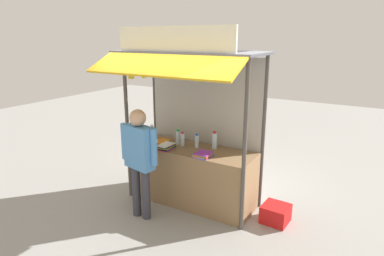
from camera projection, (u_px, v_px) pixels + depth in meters
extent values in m
plane|color=gray|center=(192.00, 201.00, 5.62)|extent=(20.00, 20.00, 0.00)
cube|color=olive|center=(192.00, 175.00, 5.50)|extent=(2.08, 0.72, 0.94)
cylinder|color=#4C4742|center=(127.00, 128.00, 5.50)|extent=(0.06, 0.06, 2.46)
cylinder|color=#4C4742|center=(244.00, 149.00, 4.49)|extent=(0.06, 0.06, 2.46)
cylinder|color=#4C4742|center=(155.00, 118.00, 6.14)|extent=(0.06, 0.06, 2.46)
cylinder|color=#4C4742|center=(263.00, 135.00, 5.13)|extent=(0.06, 0.06, 2.46)
cube|color=#B7B2A8|center=(204.00, 127.00, 5.64)|extent=(2.04, 0.04, 2.41)
cube|color=#3F3F44|center=(190.00, 52.00, 4.89)|extent=(2.28, 0.98, 0.04)
cube|color=gold|center=(161.00, 65.00, 4.32)|extent=(2.24, 0.51, 0.26)
cube|color=white|center=(173.00, 39.00, 4.48)|extent=(1.87, 0.04, 0.35)
cylinder|color=#59544C|center=(175.00, 61.00, 4.60)|extent=(1.97, 0.02, 0.02)
cylinder|color=silver|center=(178.00, 138.00, 5.57)|extent=(0.07, 0.07, 0.23)
cylinder|color=#198C33|center=(178.00, 130.00, 5.53)|extent=(0.05, 0.05, 0.03)
cylinder|color=silver|center=(197.00, 141.00, 5.41)|extent=(0.06, 0.06, 0.20)
cylinder|color=blue|center=(197.00, 135.00, 5.38)|extent=(0.04, 0.04, 0.03)
cylinder|color=silver|center=(152.00, 132.00, 5.89)|extent=(0.07, 0.07, 0.22)
cylinder|color=white|center=(152.00, 126.00, 5.86)|extent=(0.05, 0.05, 0.03)
cylinder|color=silver|center=(183.00, 140.00, 5.49)|extent=(0.07, 0.07, 0.21)
cylinder|color=red|center=(182.00, 133.00, 5.46)|extent=(0.04, 0.04, 0.03)
cylinder|color=silver|center=(214.00, 141.00, 5.35)|extent=(0.08, 0.08, 0.26)
cylinder|color=red|center=(215.00, 132.00, 5.31)|extent=(0.05, 0.05, 0.04)
cube|color=blue|center=(203.00, 156.00, 5.00)|extent=(0.23, 0.25, 0.01)
cube|color=red|center=(203.00, 156.00, 5.00)|extent=(0.24, 0.26, 0.01)
cube|color=white|center=(202.00, 155.00, 5.00)|extent=(0.25, 0.27, 0.01)
cube|color=black|center=(203.00, 155.00, 5.01)|extent=(0.23, 0.25, 0.01)
cube|color=orange|center=(203.00, 154.00, 4.99)|extent=(0.24, 0.26, 0.01)
cube|color=green|center=(203.00, 153.00, 5.01)|extent=(0.23, 0.25, 0.01)
cube|color=purple|center=(203.00, 153.00, 5.00)|extent=(0.23, 0.25, 0.01)
cube|color=red|center=(167.00, 149.00, 5.34)|extent=(0.22, 0.31, 0.01)
cube|color=blue|center=(167.00, 148.00, 5.35)|extent=(0.19, 0.29, 0.01)
cube|color=black|center=(166.00, 147.00, 5.34)|extent=(0.20, 0.30, 0.01)
cube|color=green|center=(167.00, 147.00, 5.34)|extent=(0.19, 0.29, 0.01)
cube|color=yellow|center=(167.00, 146.00, 5.34)|extent=(0.21, 0.30, 0.01)
cube|color=orange|center=(167.00, 146.00, 5.33)|extent=(0.19, 0.29, 0.01)
cube|color=black|center=(167.00, 146.00, 5.32)|extent=(0.19, 0.29, 0.01)
cube|color=white|center=(166.00, 145.00, 5.32)|extent=(0.20, 0.30, 0.01)
cube|color=purple|center=(161.00, 142.00, 5.68)|extent=(0.24, 0.29, 0.01)
cube|color=blue|center=(160.00, 142.00, 5.66)|extent=(0.24, 0.29, 0.01)
cube|color=purple|center=(160.00, 141.00, 5.66)|extent=(0.23, 0.28, 0.01)
cube|color=orange|center=(161.00, 141.00, 5.65)|extent=(0.26, 0.30, 0.01)
cylinder|color=#332D23|center=(198.00, 65.00, 4.44)|extent=(0.01, 0.01, 0.06)
cylinder|color=olive|center=(198.00, 69.00, 4.45)|extent=(0.04, 0.04, 0.04)
ellipsoid|color=yellow|center=(199.00, 76.00, 4.46)|extent=(0.04, 0.08, 0.17)
ellipsoid|color=yellow|center=(200.00, 75.00, 4.48)|extent=(0.08, 0.07, 0.17)
ellipsoid|color=yellow|center=(198.00, 76.00, 4.49)|extent=(0.08, 0.04, 0.17)
ellipsoid|color=yellow|center=(197.00, 75.00, 4.50)|extent=(0.07, 0.09, 0.17)
ellipsoid|color=yellow|center=(196.00, 76.00, 4.47)|extent=(0.06, 0.07, 0.17)
ellipsoid|color=yellow|center=(196.00, 76.00, 4.45)|extent=(0.09, 0.05, 0.17)
ellipsoid|color=yellow|center=(198.00, 76.00, 4.45)|extent=(0.08, 0.08, 0.17)
cylinder|color=#332D23|center=(144.00, 63.00, 4.89)|extent=(0.01, 0.01, 0.07)
cylinder|color=olive|center=(144.00, 67.00, 4.90)|extent=(0.04, 0.04, 0.04)
ellipsoid|color=yellow|center=(145.00, 73.00, 4.92)|extent=(0.03, 0.07, 0.17)
ellipsoid|color=yellow|center=(146.00, 73.00, 4.93)|extent=(0.07, 0.07, 0.17)
ellipsoid|color=yellow|center=(145.00, 73.00, 4.95)|extent=(0.09, 0.04, 0.17)
ellipsoid|color=yellow|center=(144.00, 73.00, 4.94)|extent=(0.06, 0.06, 0.17)
ellipsoid|color=yellow|center=(143.00, 73.00, 4.94)|extent=(0.04, 0.07, 0.17)
ellipsoid|color=yellow|center=(142.00, 73.00, 4.92)|extent=(0.07, 0.07, 0.17)
ellipsoid|color=yellow|center=(143.00, 73.00, 4.91)|extent=(0.07, 0.04, 0.17)
ellipsoid|color=yellow|center=(144.00, 73.00, 4.90)|extent=(0.07, 0.07, 0.17)
cylinder|color=#332D23|center=(131.00, 63.00, 5.01)|extent=(0.01, 0.01, 0.11)
cylinder|color=olive|center=(131.00, 68.00, 5.03)|extent=(0.04, 0.04, 0.04)
ellipsoid|color=yellow|center=(132.00, 74.00, 5.04)|extent=(0.03, 0.08, 0.16)
ellipsoid|color=yellow|center=(132.00, 74.00, 5.07)|extent=(0.06, 0.05, 0.17)
ellipsoid|color=yellow|center=(132.00, 74.00, 5.08)|extent=(0.08, 0.04, 0.17)
ellipsoid|color=yellow|center=(131.00, 74.00, 5.07)|extent=(0.05, 0.05, 0.17)
ellipsoid|color=yellow|center=(130.00, 74.00, 5.07)|extent=(0.03, 0.08, 0.16)
ellipsoid|color=yellow|center=(129.00, 74.00, 5.05)|extent=(0.07, 0.06, 0.17)
ellipsoid|color=yellow|center=(130.00, 74.00, 5.04)|extent=(0.07, 0.03, 0.17)
ellipsoid|color=yellow|center=(131.00, 74.00, 5.03)|extent=(0.07, 0.07, 0.17)
cylinder|color=#383842|center=(136.00, 191.00, 5.09)|extent=(0.13, 0.13, 0.82)
cylinder|color=#383842|center=(146.00, 194.00, 5.00)|extent=(0.13, 0.13, 0.82)
cube|color=#4C8CCC|center=(139.00, 147.00, 4.85)|extent=(0.52, 0.30, 0.65)
cylinder|color=#4C8CCC|center=(125.00, 141.00, 4.97)|extent=(0.10, 0.10, 0.55)
cylinder|color=#4C8CCC|center=(154.00, 147.00, 4.70)|extent=(0.10, 0.10, 0.55)
sphere|color=tan|center=(138.00, 118.00, 4.73)|extent=(0.24, 0.24, 0.24)
cube|color=red|center=(276.00, 214.00, 4.97)|extent=(0.40, 0.40, 0.27)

